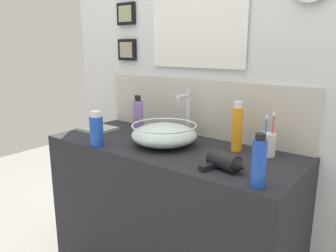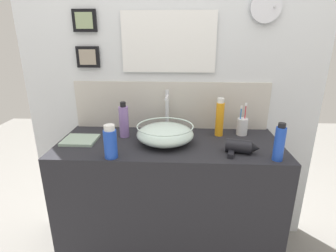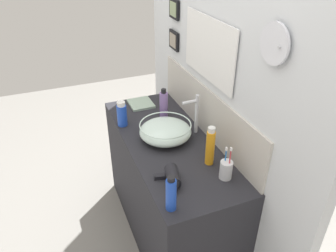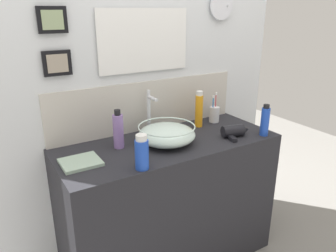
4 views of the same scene
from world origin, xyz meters
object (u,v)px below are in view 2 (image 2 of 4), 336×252
object	(u,v)px
faucet	(167,108)
soap_dispenser	(124,121)
spray_bottle	(220,118)
hand_towel	(80,140)
shampoo_bottle	(110,142)
toothbrush_cup	(242,126)
hair_drier	(241,147)
glass_bowl_sink	(165,134)
lotion_bottle	(279,143)

from	to	relation	value
faucet	soap_dispenser	size ratio (longest dim) A/B	1.23
spray_bottle	hand_towel	world-z (taller)	spray_bottle
shampoo_bottle	faucet	bearing A→B (deg)	57.38
spray_bottle	toothbrush_cup	bearing A→B (deg)	8.14
toothbrush_cup	spray_bottle	world-z (taller)	spray_bottle
soap_dispenser	shampoo_bottle	distance (m)	0.30
shampoo_bottle	spray_bottle	bearing A→B (deg)	30.52
shampoo_bottle	hand_towel	xyz separation A→B (m)	(-0.24, 0.21, -0.08)
hand_towel	soap_dispenser	bearing A→B (deg)	20.34
shampoo_bottle	hair_drier	bearing A→B (deg)	7.48
glass_bowl_sink	shampoo_bottle	distance (m)	0.34
faucet	spray_bottle	distance (m)	0.34
lotion_bottle	glass_bowl_sink	bearing A→B (deg)	161.14
lotion_bottle	shampoo_bottle	size ratio (longest dim) A/B	1.11
glass_bowl_sink	soap_dispenser	size ratio (longest dim) A/B	1.50
soap_dispenser	hand_towel	bearing A→B (deg)	-159.66
lotion_bottle	faucet	bearing A→B (deg)	145.24
glass_bowl_sink	faucet	size ratio (longest dim) A/B	1.22
spray_bottle	shampoo_bottle	xyz separation A→B (m)	(-0.60, -0.35, -0.03)
toothbrush_cup	spray_bottle	size ratio (longest dim) A/B	0.85
glass_bowl_sink	shampoo_bottle	bearing A→B (deg)	-141.55
shampoo_bottle	hand_towel	world-z (taller)	shampoo_bottle
shampoo_bottle	lotion_bottle	bearing A→B (deg)	0.89
faucet	shampoo_bottle	distance (m)	0.50
glass_bowl_sink	hand_towel	size ratio (longest dim) A/B	1.72
hair_drier	soap_dispenser	distance (m)	0.71
spray_bottle	lotion_bottle	world-z (taller)	spray_bottle
faucet	hair_drier	bearing A→B (deg)	-38.32
glass_bowl_sink	spray_bottle	world-z (taller)	spray_bottle
hair_drier	spray_bottle	size ratio (longest dim) A/B	0.78
shampoo_bottle	glass_bowl_sink	bearing A→B (deg)	38.45
soap_dispenser	hand_towel	size ratio (longest dim) A/B	1.15
soap_dispenser	lotion_bottle	size ratio (longest dim) A/B	1.12
toothbrush_cup	lotion_bottle	bearing A→B (deg)	-74.15
hand_towel	hair_drier	bearing A→B (deg)	-7.34
glass_bowl_sink	soap_dispenser	xyz separation A→B (m)	(-0.26, 0.09, 0.04)
faucet	toothbrush_cup	world-z (taller)	faucet
glass_bowl_sink	lotion_bottle	world-z (taller)	lotion_bottle
toothbrush_cup	hand_towel	size ratio (longest dim) A/B	1.06
hair_drier	toothbrush_cup	size ratio (longest dim) A/B	0.92
shampoo_bottle	toothbrush_cup	bearing A→B (deg)	26.62
faucet	hand_towel	xyz separation A→B (m)	(-0.51, -0.21, -0.15)
toothbrush_cup	spray_bottle	xyz separation A→B (m)	(-0.15, -0.02, 0.06)
faucet	shampoo_bottle	bearing A→B (deg)	-122.62
soap_dispenser	shampoo_bottle	bearing A→B (deg)	-91.27
glass_bowl_sink	faucet	world-z (taller)	faucet
hair_drier	soap_dispenser	xyz separation A→B (m)	(-0.67, 0.21, 0.07)
glass_bowl_sink	lotion_bottle	distance (m)	0.61
soap_dispenser	shampoo_bottle	world-z (taller)	soap_dispenser
toothbrush_cup	soap_dispenser	bearing A→B (deg)	-174.37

